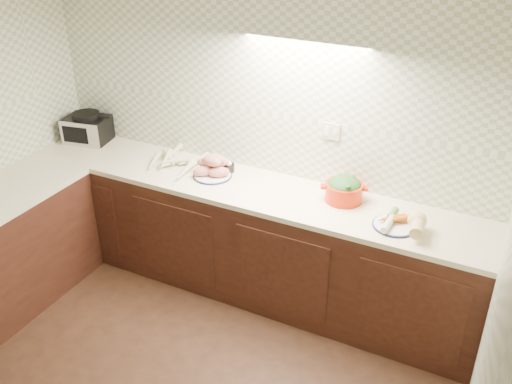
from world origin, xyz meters
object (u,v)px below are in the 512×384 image
at_px(parsnip_pile, 181,160).
at_px(sweet_potato_plate, 213,167).
at_px(toaster_oven, 87,128).
at_px(onion_bowl, 224,166).
at_px(veg_plate, 405,221).
at_px(dutch_oven, 344,189).

height_order(parsnip_pile, sweet_potato_plate, sweet_potato_plate).
height_order(toaster_oven, onion_bowl, toaster_oven).
distance_m(parsnip_pile, onion_bowl, 0.36).
height_order(sweet_potato_plate, veg_plate, sweet_potato_plate).
bearing_deg(parsnip_pile, dutch_oven, 1.24).
distance_m(toaster_oven, parsnip_pile, 0.97).
bearing_deg(veg_plate, sweet_potato_plate, 176.86).
xyz_separation_m(toaster_oven, onion_bowl, (1.32, 0.02, -0.07)).
distance_m(onion_bowl, veg_plate, 1.45).
bearing_deg(toaster_oven, dutch_oven, -10.99).
relative_size(toaster_oven, sweet_potato_plate, 1.33).
relative_size(sweet_potato_plate, dutch_oven, 0.89).
xyz_separation_m(toaster_oven, parsnip_pile, (0.96, -0.04, -0.08)).
height_order(sweet_potato_plate, dutch_oven, dutch_oven).
height_order(toaster_oven, sweet_potato_plate, toaster_oven).
xyz_separation_m(parsnip_pile, veg_plate, (1.80, -0.14, 0.01)).
xyz_separation_m(toaster_oven, dutch_oven, (2.29, -0.01, -0.03)).
distance_m(toaster_oven, onion_bowl, 1.33).
bearing_deg(parsnip_pile, onion_bowl, 8.64).
bearing_deg(parsnip_pile, sweet_potato_plate, -10.00).
bearing_deg(toaster_oven, sweet_potato_plate, -14.93).
height_order(sweet_potato_plate, onion_bowl, sweet_potato_plate).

